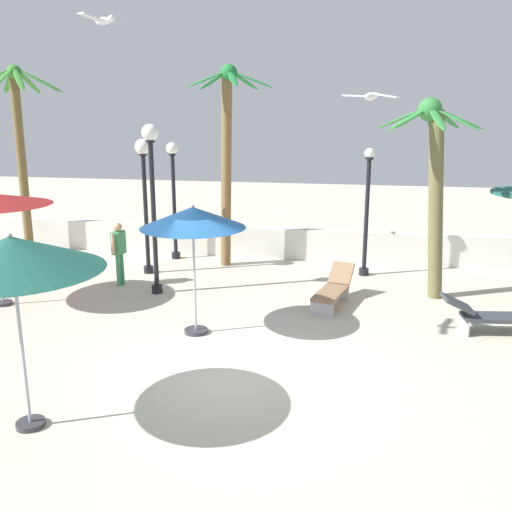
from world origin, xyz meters
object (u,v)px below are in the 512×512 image
object	(u,v)px
lamp_post_2	(367,210)
lamp_post_1	(152,185)
lamp_post_3	(144,183)
patio_umbrella_1	(193,219)
guest_1	(119,247)
palm_tree_2	(20,136)
lounge_chair_0	(486,315)
palm_tree_0	(434,175)
palm_tree_1	(227,147)
seagull_1	(104,20)
seagull_0	(371,96)
lamp_post_0	(174,187)
lounge_chair_1	(333,288)
patio_umbrella_3	(12,255)

from	to	relation	value
lamp_post_2	lamp_post_1	bearing A→B (deg)	-152.81
lamp_post_2	lamp_post_3	world-z (taller)	lamp_post_3
patio_umbrella_1	lamp_post_1	distance (m)	3.02
guest_1	palm_tree_2	bearing A→B (deg)	147.55
lounge_chair_0	guest_1	bearing A→B (deg)	169.28
palm_tree_0	lamp_post_3	world-z (taller)	palm_tree_0
lamp_post_2	lamp_post_3	size ratio (longest dim) A/B	0.94
lamp_post_2	lounge_chair_0	world-z (taller)	lamp_post_2
palm_tree_0	palm_tree_1	world-z (taller)	palm_tree_1
patio_umbrella_1	seagull_1	xyz separation A→B (m)	(-0.89, -1.58, 3.50)
lamp_post_3	palm_tree_1	bearing A→B (deg)	32.06
lounge_chair_0	seagull_0	xyz separation A→B (m)	(-2.60, -2.19, 4.36)
lamp_post_0	lounge_chair_1	world-z (taller)	lamp_post_0
lamp_post_1	guest_1	size ratio (longest dim) A/B	2.48
lamp_post_1	lamp_post_3	xyz separation A→B (m)	(-0.92, 1.72, -0.18)
lounge_chair_0	palm_tree_1	bearing A→B (deg)	147.16
palm_tree_2	patio_umbrella_1	bearing A→B (deg)	-37.34
patio_umbrella_3	lounge_chair_0	world-z (taller)	patio_umbrella_3
lamp_post_3	lounge_chair_1	world-z (taller)	lamp_post_3
patio_umbrella_1	seagull_1	world-z (taller)	seagull_1
palm_tree_1	lounge_chair_0	distance (m)	8.48
lamp_post_0	lamp_post_2	distance (m)	5.99
lounge_chair_0	guest_1	xyz separation A→B (m)	(-8.98, 1.70, 0.64)
lamp_post_0	lamp_post_1	bearing A→B (deg)	-78.81
patio_umbrella_3	seagull_1	world-z (taller)	seagull_1
palm_tree_0	lamp_post_2	size ratio (longest dim) A/B	1.35
lamp_post_0	lounge_chair_1	xyz separation A→B (m)	(5.21, -3.46, -1.89)
lamp_post_0	lamp_post_3	world-z (taller)	lamp_post_3
patio_umbrella_1	seagull_1	bearing A→B (deg)	-119.39
palm_tree_1	patio_umbrella_3	bearing A→B (deg)	-94.30
lamp_post_2	guest_1	xyz separation A→B (m)	(-6.44, -2.25, -0.85)
palm_tree_1	palm_tree_2	distance (m)	6.88
seagull_0	seagull_1	world-z (taller)	seagull_1
palm_tree_0	palm_tree_1	distance (m)	5.97
patio_umbrella_1	palm_tree_0	bearing A→B (deg)	34.61
guest_1	lamp_post_1	bearing A→B (deg)	-20.26
lamp_post_1	lounge_chair_1	bearing A→B (deg)	0.10
palm_tree_2	lamp_post_0	xyz separation A→B (m)	(5.02, 0.16, -1.52)
palm_tree_0	seagull_1	distance (m)	8.24
lounge_chair_1	guest_1	distance (m)	5.78
lamp_post_2	guest_1	size ratio (longest dim) A/B	2.09
lounge_chair_1	patio_umbrella_3	bearing A→B (deg)	-122.56
lamp_post_1	lamp_post_2	bearing A→B (deg)	27.19
patio_umbrella_1	palm_tree_0	world-z (taller)	palm_tree_0
lamp_post_2	seagull_0	world-z (taller)	seagull_0
lamp_post_2	lamp_post_3	xyz separation A→B (m)	(-6.15, -0.97, 0.72)
seagull_1	lounge_chair_0	bearing A→B (deg)	21.69
lounge_chair_0	guest_1	distance (m)	9.16
lamp_post_2	lamp_post_3	distance (m)	6.27
patio_umbrella_3	palm_tree_0	distance (m)	9.73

